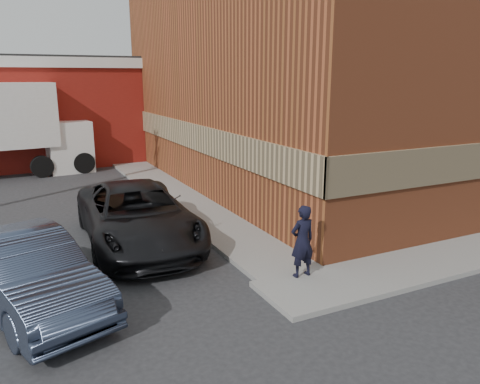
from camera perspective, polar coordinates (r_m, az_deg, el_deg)
name	(u,v)px	position (r m, az deg, el deg)	size (l,w,h in m)	color
ground	(269,282)	(10.91, 3.52, -10.92)	(90.00, 90.00, 0.00)	#28282B
brick_building	(335,74)	(22.13, 11.56, 13.89)	(14.25, 18.25, 9.36)	#9E4A28
sidewalk_west	(171,192)	(18.98, -8.42, -0.03)	(1.80, 18.00, 0.12)	gray
man	(302,241)	(10.70, 7.61, -5.96)	(0.61, 0.40, 1.68)	black
sedan	(27,273)	(10.31, -24.55, -8.97)	(1.67, 4.78, 1.57)	#313B52
suv_a	(137,216)	(13.25, -12.43, -2.83)	(2.77, 6.01, 1.67)	black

